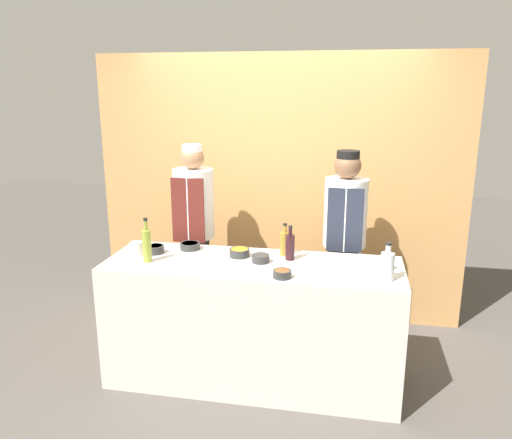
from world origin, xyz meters
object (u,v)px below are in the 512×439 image
at_px(sauce_bowl_yellow, 190,246).
at_px(cup_cream, 137,249).
at_px(chef_left, 195,234).
at_px(chef_right, 344,244).
at_px(sauce_bowl_orange, 240,252).
at_px(bottle_vinegar, 285,243).
at_px(bottle_clear, 387,266).
at_px(sauce_bowl_red, 261,258).
at_px(bottle_oil, 147,245).
at_px(cutting_board, 334,267).
at_px(sauce_bowl_brown, 282,273).
at_px(bottle_wine, 290,246).
at_px(cup_steel, 387,264).
at_px(sauce_bowl_purple, 155,249).

relative_size(sauce_bowl_yellow, cup_cream, 1.52).
xyz_separation_m(chef_left, chef_right, (1.25, 0.00, -0.01)).
relative_size(sauce_bowl_orange, bottle_vinegar, 0.61).
relative_size(sauce_bowl_yellow, bottle_clear, 0.60).
bearing_deg(sauce_bowl_orange, bottle_clear, -15.40).
height_order(sauce_bowl_red, chef_left, chef_left).
bearing_deg(sauce_bowl_orange, chef_left, 134.35).
distance_m(sauce_bowl_orange, bottle_oil, 0.66).
bearing_deg(sauce_bowl_red, bottle_oil, -169.95).
bearing_deg(cutting_board, sauce_bowl_brown, -144.88).
bearing_deg(chef_right, bottle_wine, -126.00).
relative_size(cup_cream, cup_steel, 1.24).
bearing_deg(sauce_bowl_brown, chef_right, 66.53).
bearing_deg(sauce_bowl_yellow, bottle_oil, -122.23).
xyz_separation_m(cutting_board, cup_steel, (0.36, 0.06, 0.03)).
bearing_deg(sauce_bowl_purple, chef_right, 22.08).
bearing_deg(cup_cream, sauce_bowl_purple, 30.95).
bearing_deg(sauce_bowl_yellow, bottle_clear, -14.71).
bearing_deg(bottle_vinegar, cup_steel, -12.93).
xyz_separation_m(bottle_vinegar, cup_cream, (-1.06, -0.20, -0.04)).
distance_m(cutting_board, bottle_wine, 0.35).
distance_m(sauce_bowl_yellow, bottle_wine, 0.78).
relative_size(bottle_vinegar, bottle_clear, 0.95).
distance_m(sauce_bowl_orange, bottle_wine, 0.37).
distance_m(sauce_bowl_red, chef_right, 0.83).
height_order(cutting_board, chef_right, chef_right).
height_order(sauce_bowl_purple, cup_steel, cup_steel).
bearing_deg(sauce_bowl_brown, cutting_board, 35.12).
bearing_deg(cup_cream, bottle_oil, -42.51).
bearing_deg(chef_right, cutting_board, -95.14).
bearing_deg(sauce_bowl_yellow, bottle_wine, -6.83).
xyz_separation_m(cup_steel, chef_left, (-1.54, 0.59, -0.05)).
xyz_separation_m(cup_cream, cup_steel, (1.78, 0.04, -0.01)).
bearing_deg(bottle_oil, sauce_bowl_purple, 95.90).
relative_size(cutting_board, bottle_clear, 1.57).
bearing_deg(sauce_bowl_yellow, sauce_bowl_orange, -12.96).
relative_size(sauce_bowl_purple, chef_right, 0.08).
relative_size(bottle_wine, bottle_vinegar, 1.05).
bearing_deg(sauce_bowl_red, cup_steel, 1.42).
distance_m(bottle_vinegar, chef_left, 0.93).
bearing_deg(cup_steel, bottle_oil, -174.44).
bearing_deg(sauce_bowl_orange, sauce_bowl_purple, -176.17).
bearing_deg(cup_steel, sauce_bowl_yellow, 173.45).
relative_size(bottle_clear, cup_steel, 3.15).
bearing_deg(bottle_vinegar, sauce_bowl_brown, -84.31).
relative_size(sauce_bowl_brown, bottle_wine, 0.48).
distance_m(sauce_bowl_red, bottle_vinegar, 0.24).
bearing_deg(bottle_vinegar, sauce_bowl_orange, -163.67).
xyz_separation_m(cutting_board, chef_right, (0.06, 0.65, -0.03)).
bearing_deg(bottle_wine, sauce_bowl_yellow, 173.17).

